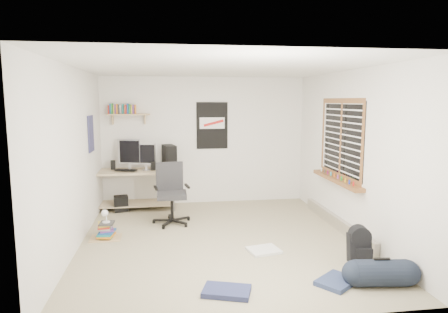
{
  "coord_description": "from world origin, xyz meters",
  "views": [
    {
      "loc": [
        -0.75,
        -5.61,
        2.05
      ],
      "look_at": [
        0.13,
        0.43,
        1.18
      ],
      "focal_mm": 32.0,
      "sensor_mm": 36.0,
      "label": 1
    }
  ],
  "objects": [
    {
      "name": "floor",
      "position": [
        0.0,
        0.0,
        -0.01
      ],
      "size": [
        4.0,
        4.5,
        0.01
      ],
      "primitive_type": "cube",
      "color": "gray",
      "rests_on": "ground"
    },
    {
      "name": "ceiling",
      "position": [
        0.0,
        0.0,
        2.5
      ],
      "size": [
        4.0,
        4.5,
        0.01
      ],
      "primitive_type": "cube",
      "color": "white",
      "rests_on": "ground"
    },
    {
      "name": "back_wall",
      "position": [
        0.0,
        2.25,
        1.25
      ],
      "size": [
        4.0,
        0.01,
        2.5
      ],
      "primitive_type": "cube",
      "color": "silver",
      "rests_on": "ground"
    },
    {
      "name": "left_wall",
      "position": [
        -2.0,
        0.0,
        1.25
      ],
      "size": [
        0.01,
        4.5,
        2.5
      ],
      "primitive_type": "cube",
      "color": "silver",
      "rests_on": "ground"
    },
    {
      "name": "right_wall",
      "position": [
        2.0,
        0.0,
        1.25
      ],
      "size": [
        0.01,
        4.5,
        2.5
      ],
      "primitive_type": "cube",
      "color": "silver",
      "rests_on": "ground"
    },
    {
      "name": "desk",
      "position": [
        -1.42,
        1.96,
        0.36
      ],
      "size": [
        1.71,
        0.84,
        0.76
      ],
      "primitive_type": "cube",
      "rotation": [
        0.0,
        0.0,
        -0.07
      ],
      "color": "#C4B988",
      "rests_on": "floor"
    },
    {
      "name": "monitor_left",
      "position": [
        -1.44,
        1.93,
        1.0
      ],
      "size": [
        0.44,
        0.23,
        0.47
      ],
      "primitive_type": "cube",
      "rotation": [
        0.0,
        0.0,
        -0.32
      ],
      "color": "#98989D",
      "rests_on": "desk"
    },
    {
      "name": "monitor_right",
      "position": [
        -1.13,
        1.86,
        0.96
      ],
      "size": [
        0.37,
        0.17,
        0.39
      ],
      "primitive_type": "cube",
      "rotation": [
        0.0,
        0.0,
        -0.24
      ],
      "color": "#AFAFB4",
      "rests_on": "desk"
    },
    {
      "name": "pc_tower",
      "position": [
        -0.7,
        2.0,
        0.98
      ],
      "size": [
        0.29,
        0.45,
        0.44
      ],
      "primitive_type": "cube",
      "rotation": [
        0.0,
        0.0,
        0.23
      ],
      "color": "black",
      "rests_on": "desk"
    },
    {
      "name": "keyboard",
      "position": [
        -1.5,
        1.82,
        0.77
      ],
      "size": [
        0.42,
        0.28,
        0.02
      ],
      "primitive_type": "cube",
      "rotation": [
        0.0,
        0.0,
        -0.38
      ],
      "color": "black",
      "rests_on": "desk"
    },
    {
      "name": "speaker_left",
      "position": [
        -1.75,
        1.98,
        0.85
      ],
      "size": [
        0.09,
        0.09,
        0.17
      ],
      "primitive_type": "cube",
      "rotation": [
        0.0,
        0.0,
        0.08
      ],
      "color": "black",
      "rests_on": "desk"
    },
    {
      "name": "speaker_right",
      "position": [
        -1.01,
        1.82,
        0.84
      ],
      "size": [
        0.1,
        0.1,
        0.16
      ],
      "primitive_type": "cube",
      "rotation": [
        0.0,
        0.0,
        0.18
      ],
      "color": "black",
      "rests_on": "desk"
    },
    {
      "name": "office_chair",
      "position": [
        -0.68,
        0.91,
        0.49
      ],
      "size": [
        0.75,
        0.75,
        1.02
      ],
      "primitive_type": "cube",
      "rotation": [
        0.0,
        0.0,
        0.14
      ],
      "color": "#27272A",
      "rests_on": "floor"
    },
    {
      "name": "wall_shelf",
      "position": [
        -1.45,
        2.14,
        1.78
      ],
      "size": [
        0.8,
        0.22,
        0.24
      ],
      "primitive_type": "cube",
      "color": "tan",
      "rests_on": "back_wall"
    },
    {
      "name": "poster_back_wall",
      "position": [
        0.15,
        2.23,
        1.55
      ],
      "size": [
        0.62,
        0.03,
        0.92
      ],
      "primitive_type": "cube",
      "color": "black",
      "rests_on": "back_wall"
    },
    {
      "name": "poster_left_wall",
      "position": [
        -1.99,
        1.2,
        1.5
      ],
      "size": [
        0.02,
        0.42,
        0.6
      ],
      "primitive_type": "cube",
      "color": "navy",
      "rests_on": "left_wall"
    },
    {
      "name": "window",
      "position": [
        1.95,
        0.3,
        1.45
      ],
      "size": [
        0.1,
        1.5,
        1.26
      ],
      "primitive_type": "cube",
      "color": "brown",
      "rests_on": "right_wall"
    },
    {
      "name": "baseboard_heater",
      "position": [
        1.96,
        0.3,
        0.09
      ],
      "size": [
        0.08,
        2.5,
        0.18
      ],
      "primitive_type": "cube",
      "color": "#B7B2A8",
      "rests_on": "floor"
    },
    {
      "name": "backpack",
      "position": [
        1.64,
        -1.07,
        0.2
      ],
      "size": [
        0.3,
        0.26,
        0.36
      ],
      "primitive_type": "cube",
      "rotation": [
        0.0,
        0.0,
        -0.15
      ],
      "color": "black",
      "rests_on": "floor"
    },
    {
      "name": "duffel_bag",
      "position": [
        1.58,
        -1.71,
        0.14
      ],
      "size": [
        0.33,
        0.33,
        0.59
      ],
      "primitive_type": "cylinder",
      "rotation": [
        0.0,
        0.0,
        -0.12
      ],
      "color": "black",
      "rests_on": "floor"
    },
    {
      "name": "tshirt",
      "position": [
        0.53,
        -0.54,
        0.02
      ],
      "size": [
        0.47,
        0.43,
        0.04
      ],
      "primitive_type": "cube",
      "rotation": [
        0.0,
        0.0,
        0.21
      ],
      "color": "silver",
      "rests_on": "floor"
    },
    {
      "name": "jeans_a",
      "position": [
        -0.15,
        -1.65,
        0.03
      ],
      "size": [
        0.58,
        0.46,
        0.05
      ],
      "primitive_type": "cube",
      "rotation": [
        0.0,
        0.0,
        -0.32
      ],
      "color": "#21274C",
      "rests_on": "floor"
    },
    {
      "name": "jeans_b",
      "position": [
        1.11,
        -1.6,
        0.03
      ],
      "size": [
        0.56,
        0.54,
        0.06
      ],
      "primitive_type": "cube",
      "rotation": [
        0.0,
        0.0,
        0.66
      ],
      "color": "navy",
      "rests_on": "floor"
    },
    {
      "name": "book_stack",
      "position": [
        -1.68,
        0.31,
        0.15
      ],
      "size": [
        0.58,
        0.53,
        0.32
      ],
      "primitive_type": "cube",
      "rotation": [
        0.0,
        0.0,
        -0.37
      ],
      "color": "brown",
      "rests_on": "floor"
    },
    {
      "name": "desk_lamp",
      "position": [
        -1.66,
        0.29,
        0.38
      ],
      "size": [
        0.17,
        0.21,
        0.18
      ],
      "primitive_type": "cube",
      "rotation": [
        0.0,
        0.0,
        -0.35
      ],
      "color": "silver",
      "rests_on": "book_stack"
    },
    {
      "name": "subwoofer",
      "position": [
        -1.61,
        1.81,
        0.14
      ],
      "size": [
        0.29,
        0.29,
        0.28
      ],
      "primitive_type": "cube",
      "rotation": [
        0.0,
        0.0,
        0.16
      ],
      "color": "black",
      "rests_on": "floor"
    }
  ]
}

